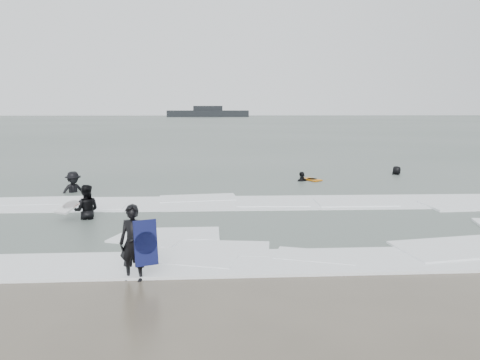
{
  "coord_description": "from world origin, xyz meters",
  "views": [
    {
      "loc": [
        -0.7,
        -11.07,
        3.67
      ],
      "look_at": [
        0.0,
        5.0,
        1.1
      ],
      "focal_mm": 35.0,
      "sensor_mm": 36.0,
      "label": 1
    }
  ],
  "objects_px": {
    "surfer_centre": "(135,280)",
    "surfer_breaker": "(74,194)",
    "surfer_right_far": "(396,176)",
    "surfer_right_near": "(302,182)",
    "surfer_wading": "(87,220)",
    "vessel_horizon": "(208,113)"
  },
  "relations": [
    {
      "from": "surfer_breaker",
      "to": "surfer_right_far",
      "type": "relative_size",
      "value": 1.09
    },
    {
      "from": "surfer_right_near",
      "to": "surfer_right_far",
      "type": "distance_m",
      "value": 5.68
    },
    {
      "from": "surfer_breaker",
      "to": "surfer_right_far",
      "type": "bearing_deg",
      "value": -19.0
    },
    {
      "from": "vessel_horizon",
      "to": "surfer_wading",
      "type": "bearing_deg",
      "value": -90.3
    },
    {
      "from": "surfer_wading",
      "to": "surfer_breaker",
      "type": "relative_size",
      "value": 0.95
    },
    {
      "from": "surfer_right_far",
      "to": "vessel_horizon",
      "type": "xyz_separation_m",
      "value": [
        -12.96,
        126.25,
        1.31
      ]
    },
    {
      "from": "surfer_wading",
      "to": "surfer_breaker",
      "type": "height_order",
      "value": "surfer_breaker"
    },
    {
      "from": "surfer_wading",
      "to": "vessel_horizon",
      "type": "bearing_deg",
      "value": -95.29
    },
    {
      "from": "surfer_centre",
      "to": "surfer_right_far",
      "type": "relative_size",
      "value": 1.0
    },
    {
      "from": "surfer_wading",
      "to": "vessel_horizon",
      "type": "xyz_separation_m",
      "value": [
        0.71,
        135.36,
        1.31
      ]
    },
    {
      "from": "surfer_breaker",
      "to": "surfer_right_near",
      "type": "xyz_separation_m",
      "value": [
        10.12,
        2.61,
        0.0
      ]
    },
    {
      "from": "surfer_centre",
      "to": "surfer_breaker",
      "type": "relative_size",
      "value": 0.92
    },
    {
      "from": "surfer_centre",
      "to": "surfer_breaker",
      "type": "bearing_deg",
      "value": 124.97
    },
    {
      "from": "surfer_right_far",
      "to": "surfer_breaker",
      "type": "bearing_deg",
      "value": -32.46
    },
    {
      "from": "surfer_breaker",
      "to": "vessel_horizon",
      "type": "bearing_deg",
      "value": 53.73
    },
    {
      "from": "surfer_wading",
      "to": "surfer_right_near",
      "type": "bearing_deg",
      "value": -143.96
    },
    {
      "from": "vessel_horizon",
      "to": "surfer_breaker",
      "type": "bearing_deg",
      "value": -91.11
    },
    {
      "from": "surfer_breaker",
      "to": "surfer_wading",
      "type": "bearing_deg",
      "value": -103.68
    },
    {
      "from": "surfer_right_far",
      "to": "surfer_centre",
      "type": "bearing_deg",
      "value": 3.71
    },
    {
      "from": "surfer_centre",
      "to": "surfer_right_far",
      "type": "xyz_separation_m",
      "value": [
        11.18,
        14.48,
        0.0
      ]
    },
    {
      "from": "surfer_breaker",
      "to": "vessel_horizon",
      "type": "xyz_separation_m",
      "value": [
        2.52,
        130.74,
        1.31
      ]
    },
    {
      "from": "surfer_centre",
      "to": "surfer_wading",
      "type": "bearing_deg",
      "value": 126.5
    }
  ]
}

